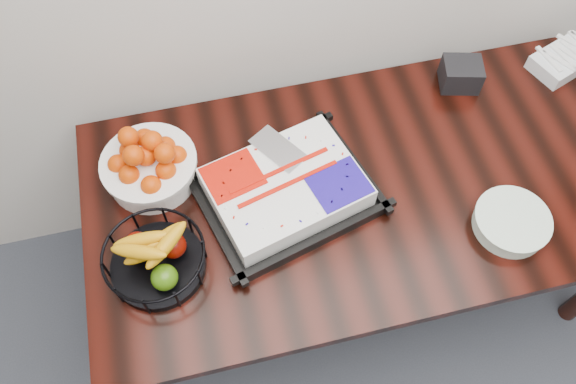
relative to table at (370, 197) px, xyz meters
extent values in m
cube|color=black|center=(0.00, 0.00, 0.07)|extent=(1.80, 0.90, 0.04)
cylinder|color=black|center=(-0.82, 0.37, -0.31)|extent=(0.07, 0.07, 0.71)
cylinder|color=black|center=(0.82, 0.37, -0.31)|extent=(0.07, 0.07, 0.71)
cube|color=black|center=(-0.28, 0.01, 0.10)|extent=(0.58, 0.51, 0.02)
cube|color=white|center=(-0.28, 0.01, 0.15)|extent=(0.50, 0.43, 0.08)
cube|color=#BF1004|center=(-0.41, 0.10, 0.19)|extent=(0.19, 0.18, 0.00)
cube|color=#1B0C85|center=(-0.15, -0.07, 0.19)|extent=(0.19, 0.18, 0.00)
cube|color=silver|center=(-0.25, 0.12, 0.19)|extent=(0.17, 0.19, 0.00)
cylinder|color=white|center=(-0.67, 0.18, 0.13)|extent=(0.28, 0.28, 0.09)
cylinder|color=white|center=(-0.67, 0.18, 0.17)|extent=(0.29, 0.29, 0.01)
cylinder|color=black|center=(-0.69, -0.13, 0.10)|extent=(0.27, 0.27, 0.03)
torus|color=black|center=(-0.69, -0.13, 0.18)|extent=(0.29, 0.29, 0.01)
cylinder|color=white|center=(0.34, -0.24, 0.11)|extent=(0.22, 0.22, 0.05)
cylinder|color=white|center=(0.34, -0.24, 0.14)|extent=(0.22, 0.22, 0.01)
cube|color=silver|center=(0.80, 0.31, 0.11)|extent=(0.25, 0.20, 0.05)
cube|color=black|center=(0.41, 0.32, 0.13)|extent=(0.15, 0.14, 0.09)
camera|label=1|loc=(-0.48, -0.84, 1.58)|focal=35.00mm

